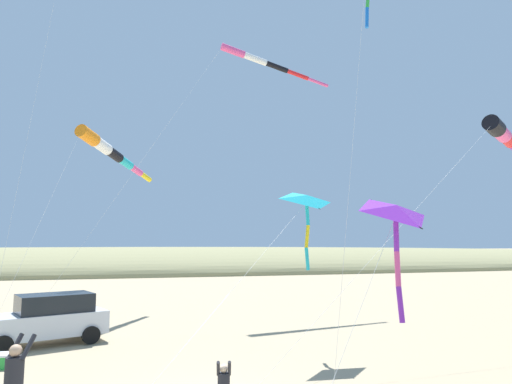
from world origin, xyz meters
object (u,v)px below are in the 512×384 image
object	(u,v)px
kite_delta_orange_high_right	(397,214)
parked_car	(47,318)
cooler_box	(2,361)
person_adult_flyer	(14,379)
kite_windsock_small_distant	(503,135)
kite_windsock_checkered_midright	(110,151)
kite_delta_black_fish_shape	(307,201)
kite_windsock_rainbow_low_near	(261,61)

from	to	relation	value
kite_delta_orange_high_right	parked_car	bearing A→B (deg)	-136.49
cooler_box	person_adult_flyer	bearing A→B (deg)	16.52
cooler_box	kite_windsock_small_distant	size ratio (longest dim) A/B	0.04
person_adult_flyer	kite_windsock_checkered_midright	bearing A→B (deg)	176.74
cooler_box	kite_delta_black_fish_shape	world-z (taller)	kite_delta_black_fish_shape
kite_windsock_checkered_midright	kite_delta_black_fish_shape	distance (m)	12.33
cooler_box	kite_windsock_small_distant	distance (m)	22.34
kite_delta_orange_high_right	person_adult_flyer	bearing A→B (deg)	-98.40
person_adult_flyer	kite_windsock_small_distant	bearing A→B (deg)	109.59
kite_windsock_rainbow_low_near	kite_delta_orange_high_right	bearing A→B (deg)	-4.33
kite_windsock_small_distant	parked_car	bearing A→B (deg)	-94.48
person_adult_flyer	kite_windsock_small_distant	distance (m)	21.63
cooler_box	kite_delta_orange_high_right	bearing A→B (deg)	56.49
kite_delta_orange_high_right	kite_windsock_small_distant	world-z (taller)	kite_windsock_small_distant
person_adult_flyer	kite_windsock_small_distant	world-z (taller)	kite_windsock_small_distant
kite_windsock_checkered_midright	kite_delta_black_fish_shape	bearing A→B (deg)	37.89
parked_car	person_adult_flyer	distance (m)	8.36
kite_windsock_small_distant	kite_windsock_rainbow_low_near	bearing A→B (deg)	-131.29
kite_windsock_rainbow_low_near	kite_delta_orange_high_right	world-z (taller)	kite_windsock_rainbow_low_near
cooler_box	kite_windsock_checkered_midright	distance (m)	12.11
kite_windsock_rainbow_low_near	kite_windsock_small_distant	size ratio (longest dim) A/B	0.95
kite_windsock_rainbow_low_near	cooler_box	bearing A→B (deg)	-47.70
person_adult_flyer	kite_windsock_small_distant	xyz separation A→B (m)	(-6.76, 18.98, 7.87)
kite_windsock_small_distant	kite_windsock_checkered_midright	bearing A→B (deg)	-110.87
kite_delta_black_fish_shape	kite_windsock_small_distant	bearing A→B (deg)	102.58
person_adult_flyer	kite_delta_orange_high_right	distance (m)	8.92
cooler_box	kite_delta_black_fish_shape	xyz separation A→B (m)	(0.90, 9.62, 5.03)
parked_car	person_adult_flyer	bearing A→B (deg)	6.05
cooler_box	kite_windsock_rainbow_low_near	bearing A→B (deg)	132.30
kite_windsock_checkered_midright	kite_delta_orange_high_right	world-z (taller)	kite_windsock_checkered_midright
kite_delta_orange_high_right	kite_delta_black_fish_shape	world-z (taller)	kite_delta_black_fish_shape
kite_delta_black_fish_shape	kite_windsock_checkered_midright	bearing A→B (deg)	-142.11
person_adult_flyer	kite_delta_black_fish_shape	bearing A→B (deg)	118.15
kite_windsock_rainbow_low_near	kite_delta_orange_high_right	distance (m)	19.51
cooler_box	kite_windsock_small_distant	bearing A→B (deg)	94.28
kite_delta_orange_high_right	kite_delta_black_fish_shape	size ratio (longest dim) A/B	0.64
parked_car	person_adult_flyer	size ratio (longest dim) A/B	2.51
kite_delta_black_fish_shape	kite_windsock_small_distant	xyz separation A→B (m)	(-2.43, 10.91, 3.64)
parked_car	kite_windsock_rainbow_low_near	xyz separation A→B (m)	(-6.86, 10.28, 14.00)
person_adult_flyer	kite_delta_orange_high_right	xyz separation A→B (m)	(1.20, 8.15, 3.41)
kite_windsock_rainbow_low_near	kite_windsock_checkered_midright	distance (m)	10.84
parked_car	kite_windsock_checkered_midright	bearing A→B (deg)	162.84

